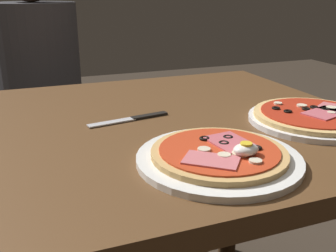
{
  "coord_description": "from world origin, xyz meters",
  "views": [
    {
      "loc": [
        -0.19,
        -0.81,
        1.03
      ],
      "look_at": [
        0.07,
        -0.13,
        0.77
      ],
      "focal_mm": 41.98,
      "sensor_mm": 36.0,
      "label": 1
    }
  ],
  "objects_px": {
    "dining_table": "(121,172)",
    "diner_person": "(43,110)",
    "pizza_foreground": "(219,156)",
    "pizza_across_left": "(313,117)",
    "knife": "(135,118)"
  },
  "relations": [
    {
      "from": "pizza_across_left",
      "to": "diner_person",
      "type": "bearing_deg",
      "value": 119.74
    },
    {
      "from": "knife",
      "to": "diner_person",
      "type": "height_order",
      "value": "diner_person"
    },
    {
      "from": "diner_person",
      "to": "pizza_foreground",
      "type": "bearing_deg",
      "value": 102.57
    },
    {
      "from": "diner_person",
      "to": "pizza_across_left",
      "type": "bearing_deg",
      "value": 119.74
    },
    {
      "from": "pizza_foreground",
      "to": "knife",
      "type": "bearing_deg",
      "value": 104.34
    },
    {
      "from": "dining_table",
      "to": "diner_person",
      "type": "relative_size",
      "value": 0.98
    },
    {
      "from": "pizza_across_left",
      "to": "diner_person",
      "type": "height_order",
      "value": "diner_person"
    },
    {
      "from": "dining_table",
      "to": "pizza_across_left",
      "type": "distance_m",
      "value": 0.46
    },
    {
      "from": "pizza_foreground",
      "to": "diner_person",
      "type": "relative_size",
      "value": 0.24
    },
    {
      "from": "dining_table",
      "to": "knife",
      "type": "height_order",
      "value": "knife"
    },
    {
      "from": "pizza_across_left",
      "to": "pizza_foreground",
      "type": "bearing_deg",
      "value": -158.7
    },
    {
      "from": "dining_table",
      "to": "diner_person",
      "type": "bearing_deg",
      "value": 98.68
    },
    {
      "from": "pizza_foreground",
      "to": "diner_person",
      "type": "xyz_separation_m",
      "value": [
        -0.23,
        1.05,
        -0.19
      ]
    },
    {
      "from": "dining_table",
      "to": "diner_person",
      "type": "distance_m",
      "value": 0.81
    },
    {
      "from": "pizza_foreground",
      "to": "knife",
      "type": "relative_size",
      "value": 1.47
    }
  ]
}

